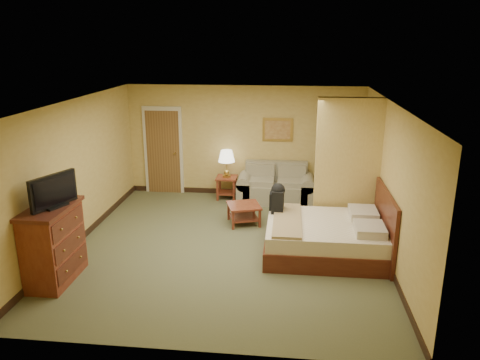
# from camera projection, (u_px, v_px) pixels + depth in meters

# --- Properties ---
(floor) EXTENTS (6.00, 6.00, 0.00)m
(floor) POSITION_uv_depth(u_px,v_px,m) (228.00, 246.00, 8.48)
(floor) COLOR brown
(floor) RESTS_ON ground
(ceiling) EXTENTS (6.00, 6.00, 0.00)m
(ceiling) POSITION_uv_depth(u_px,v_px,m) (227.00, 102.00, 7.73)
(ceiling) COLOR white
(ceiling) RESTS_ON back_wall
(back_wall) EXTENTS (5.50, 0.02, 2.60)m
(back_wall) POSITION_uv_depth(u_px,v_px,m) (244.00, 142.00, 10.96)
(back_wall) COLOR tan
(back_wall) RESTS_ON floor
(left_wall) EXTENTS (0.02, 6.00, 2.60)m
(left_wall) POSITION_uv_depth(u_px,v_px,m) (76.00, 173.00, 8.39)
(left_wall) COLOR tan
(left_wall) RESTS_ON floor
(right_wall) EXTENTS (0.02, 6.00, 2.60)m
(right_wall) POSITION_uv_depth(u_px,v_px,m) (390.00, 183.00, 7.82)
(right_wall) COLOR tan
(right_wall) RESTS_ON floor
(partition) EXTENTS (1.20, 0.15, 2.60)m
(partition) POSITION_uv_depth(u_px,v_px,m) (347.00, 167.00, 8.77)
(partition) COLOR tan
(partition) RESTS_ON floor
(door) EXTENTS (0.94, 0.16, 2.10)m
(door) POSITION_uv_depth(u_px,v_px,m) (163.00, 151.00, 11.21)
(door) COLOR beige
(door) RESTS_ON floor
(baseboard) EXTENTS (5.50, 0.02, 0.12)m
(baseboard) POSITION_uv_depth(u_px,v_px,m) (244.00, 192.00, 11.31)
(baseboard) COLOR black
(baseboard) RESTS_ON floor
(loveseat) EXTENTS (1.75, 0.81, 0.89)m
(loveseat) POSITION_uv_depth(u_px,v_px,m) (276.00, 189.00, 10.77)
(loveseat) COLOR gray
(loveseat) RESTS_ON floor
(side_table) EXTENTS (0.48, 0.48, 0.53)m
(side_table) POSITION_uv_depth(u_px,v_px,m) (227.00, 184.00, 10.94)
(side_table) COLOR maroon
(side_table) RESTS_ON floor
(table_lamp) EXTENTS (0.38, 0.38, 0.63)m
(table_lamp) POSITION_uv_depth(u_px,v_px,m) (227.00, 157.00, 10.75)
(table_lamp) COLOR #B69743
(table_lamp) RESTS_ON side_table
(coffee_table) EXTENTS (0.79, 0.79, 0.40)m
(coffee_table) POSITION_uv_depth(u_px,v_px,m) (244.00, 210.00, 9.45)
(coffee_table) COLOR maroon
(coffee_table) RESTS_ON floor
(wall_picture) EXTENTS (0.70, 0.04, 0.54)m
(wall_picture) POSITION_uv_depth(u_px,v_px,m) (278.00, 130.00, 10.77)
(wall_picture) COLOR #B78E3F
(wall_picture) RESTS_ON back_wall
(dresser) EXTENTS (0.60, 1.14, 1.21)m
(dresser) POSITION_uv_depth(u_px,v_px,m) (54.00, 244.00, 7.13)
(dresser) COLOR maroon
(dresser) RESTS_ON floor
(tv) EXTENTS (0.36, 0.78, 0.50)m
(tv) POSITION_uv_depth(u_px,v_px,m) (54.00, 192.00, 6.87)
(tv) COLOR black
(tv) RESTS_ON dresser
(bed) EXTENTS (2.12, 1.80, 1.17)m
(bed) POSITION_uv_depth(u_px,v_px,m) (330.00, 237.00, 8.11)
(bed) COLOR #491A11
(bed) RESTS_ON floor
(backpack) EXTENTS (0.25, 0.32, 0.55)m
(backpack) POSITION_uv_depth(u_px,v_px,m) (278.00, 197.00, 8.47)
(backpack) COLOR black
(backpack) RESTS_ON bed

